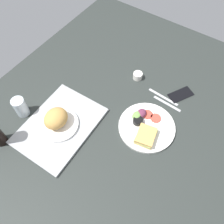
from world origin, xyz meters
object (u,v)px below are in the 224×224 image
object	(u,v)px
serving_tray	(60,126)
cell_phone	(181,94)
knife	(163,97)
fork	(167,104)
bread_plate_near	(57,120)
drinking_glass	(21,107)
plate_with_salad	(146,127)
espresso_cup	(138,76)

from	to	relation	value
serving_tray	cell_phone	world-z (taller)	serving_tray
knife	fork	bearing A→B (deg)	146.44
serving_tray	bread_plate_near	world-z (taller)	bread_plate_near
serving_tray	drinking_glass	distance (cm)	23.34
cell_phone	serving_tray	bearing A→B (deg)	170.76
plate_with_salad	fork	bearing A→B (deg)	-6.65
plate_with_salad	cell_phone	world-z (taller)	plate_with_salad
plate_with_salad	espresso_cup	xyz separation A→B (cm)	(27.81, 21.49, 0.35)
plate_with_salad	knife	world-z (taller)	plate_with_salad
espresso_cup	knife	xyz separation A→B (cm)	(-4.17, -19.89, -1.75)
plate_with_salad	fork	world-z (taller)	plate_with_salad
knife	espresso_cup	bearing A→B (deg)	-8.52
drinking_glass	espresso_cup	bearing A→B (deg)	-34.31
espresso_cup	bread_plate_near	bearing A→B (deg)	161.64
drinking_glass	cell_phone	bearing A→B (deg)	-47.84
knife	cell_phone	xyz separation A→B (cm)	(7.27, -7.74, 0.15)
knife	cell_phone	world-z (taller)	cell_phone
bread_plate_near	espresso_cup	distance (cm)	55.61
drinking_glass	knife	bearing A→B (deg)	-47.98
espresso_cup	fork	xyz separation A→B (cm)	(-7.17, -23.89, -1.75)
bread_plate_near	fork	world-z (taller)	bread_plate_near
serving_tray	espresso_cup	world-z (taller)	espresso_cup
fork	bread_plate_near	bearing A→B (deg)	50.20
fork	knife	distance (cm)	5.00
bread_plate_near	plate_with_salad	bearing A→B (deg)	-57.49
fork	knife	xyz separation A→B (cm)	(3.00, 4.00, 0.00)
bread_plate_near	plate_with_salad	xyz separation A→B (cm)	(24.84, -38.97, -4.22)
serving_tray	knife	bearing A→B (deg)	-37.12
drinking_glass	espresso_cup	xyz separation A→B (cm)	(57.37, -39.15, -3.77)
plate_with_salad	cell_phone	distance (cm)	31.55
espresso_cup	cell_phone	bearing A→B (deg)	-83.59
bread_plate_near	fork	size ratio (longest dim) A/B	1.21
serving_tray	plate_with_salad	distance (cm)	45.69
plate_with_salad	fork	xyz separation A→B (cm)	(20.65, -2.41, -1.40)
bread_plate_near	cell_phone	distance (cm)	71.93
drinking_glass	knife	xyz separation A→B (cm)	(53.20, -59.05, -5.52)
plate_with_salad	cell_phone	size ratio (longest dim) A/B	2.09
plate_with_salad	espresso_cup	distance (cm)	35.15
drinking_glass	cell_phone	size ratio (longest dim) A/B	0.80
bread_plate_near	espresso_cup	size ratio (longest dim) A/B	3.69
espresso_cup	cell_phone	distance (cm)	27.85
drinking_glass	cell_phone	xyz separation A→B (cm)	(60.47, -66.78, -5.37)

